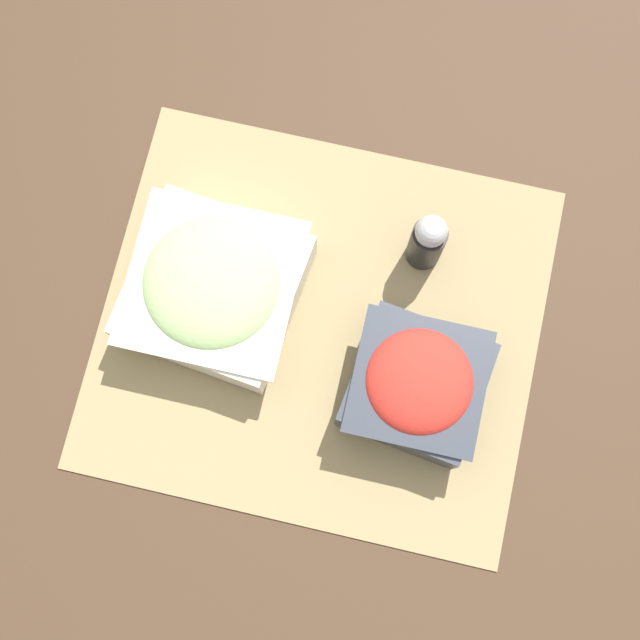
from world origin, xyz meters
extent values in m
plane|color=#422D1E|center=(0.00, 0.00, 0.00)|extent=(3.00, 3.00, 0.00)
cube|color=#937F56|center=(0.00, 0.00, 0.00)|extent=(0.46, 0.41, 0.00)
cube|color=#333842|center=(-0.11, 0.04, 0.03)|extent=(0.15, 0.15, 0.06)
cube|color=#333842|center=(-0.11, 0.04, 0.06)|extent=(0.13, 0.13, 0.00)
ellipsoid|color=red|center=(-0.11, 0.04, 0.06)|extent=(0.11, 0.11, 0.04)
cube|color=silver|center=(0.11, -0.01, 0.03)|extent=(0.19, 0.19, 0.05)
cube|color=silver|center=(0.11, -0.01, 0.06)|extent=(0.17, 0.17, 0.00)
ellipsoid|color=#A8CC7F|center=(0.11, -0.01, 0.06)|extent=(0.14, 0.14, 0.05)
cylinder|color=black|center=(-0.09, -0.10, 0.04)|extent=(0.04, 0.04, 0.07)
sphere|color=#B2B2B7|center=(-0.09, -0.10, 0.08)|extent=(0.03, 0.03, 0.03)
camera|label=1|loc=(-0.04, 0.19, 0.93)|focal=50.00mm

